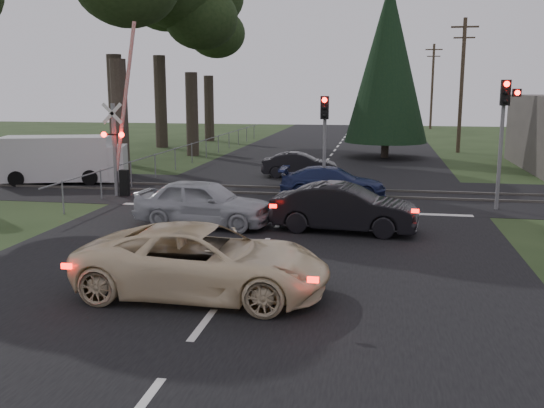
% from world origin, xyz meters
% --- Properties ---
extents(ground, '(120.00, 120.00, 0.00)m').
position_xyz_m(ground, '(0.00, 0.00, 0.00)').
color(ground, '#253618').
rests_on(ground, ground).
extents(road, '(14.00, 100.00, 0.01)m').
position_xyz_m(road, '(0.00, 10.00, 0.01)').
color(road, black).
rests_on(road, ground).
extents(rail_corridor, '(120.00, 8.00, 0.01)m').
position_xyz_m(rail_corridor, '(0.00, 12.00, 0.01)').
color(rail_corridor, black).
rests_on(rail_corridor, ground).
extents(stop_line, '(13.00, 0.35, 0.00)m').
position_xyz_m(stop_line, '(0.00, 8.20, 0.01)').
color(stop_line, silver).
rests_on(stop_line, ground).
extents(rail_near, '(120.00, 0.12, 0.10)m').
position_xyz_m(rail_near, '(0.00, 11.20, 0.05)').
color(rail_near, '#59544C').
rests_on(rail_near, ground).
extents(rail_far, '(120.00, 0.12, 0.10)m').
position_xyz_m(rail_far, '(0.00, 12.80, 0.05)').
color(rail_far, '#59544C').
rests_on(rail_far, ground).
extents(crossing_signal, '(1.62, 0.38, 6.96)m').
position_xyz_m(crossing_signal, '(-7.27, 9.79, 2.06)').
color(crossing_signal, slate).
rests_on(crossing_signal, ground).
extents(traffic_signal_right, '(0.68, 0.48, 4.70)m').
position_xyz_m(traffic_signal_right, '(7.55, 9.47, 3.31)').
color(traffic_signal_right, slate).
rests_on(traffic_signal_right, ground).
extents(traffic_signal_center, '(0.32, 0.48, 4.10)m').
position_xyz_m(traffic_signal_center, '(1.00, 10.68, 2.81)').
color(traffic_signal_center, slate).
rests_on(traffic_signal_center, ground).
extents(utility_pole_mid, '(1.80, 0.26, 9.00)m').
position_xyz_m(utility_pole_mid, '(8.50, 30.00, 4.73)').
color(utility_pole_mid, '#4C3D2D').
rests_on(utility_pole_mid, ground).
extents(utility_pole_far, '(1.80, 0.26, 9.00)m').
position_xyz_m(utility_pole_far, '(8.50, 55.00, 4.73)').
color(utility_pole_far, '#4C3D2D').
rests_on(utility_pole_far, ground).
extents(euc_tree_c, '(6.00, 6.00, 13.20)m').
position_xyz_m(euc_tree_c, '(-9.00, 25.00, 9.51)').
color(euc_tree_c, '#473D33').
rests_on(euc_tree_c, ground).
extents(euc_tree_e, '(6.00, 6.00, 13.20)m').
position_xyz_m(euc_tree_e, '(-11.00, 36.00, 9.51)').
color(euc_tree_e, '#473D33').
rests_on(euc_tree_e, ground).
extents(conifer_tree, '(5.20, 5.20, 11.00)m').
position_xyz_m(conifer_tree, '(3.50, 26.00, 5.99)').
color(conifer_tree, '#473D33').
rests_on(conifer_tree, ground).
extents(fence_left, '(0.10, 36.00, 1.20)m').
position_xyz_m(fence_left, '(-7.80, 22.50, 0.00)').
color(fence_left, slate).
rests_on(fence_left, ground).
extents(cream_coupe, '(5.48, 2.60, 1.51)m').
position_xyz_m(cream_coupe, '(-0.46, -1.33, 0.76)').
color(cream_coupe, beige).
rests_on(cream_coupe, ground).
extents(dark_hatchback, '(4.62, 1.99, 1.48)m').
position_xyz_m(dark_hatchback, '(2.17, 5.12, 0.74)').
color(dark_hatchback, black).
rests_on(dark_hatchback, ground).
extents(silver_car, '(4.61, 2.18, 1.52)m').
position_xyz_m(silver_car, '(-2.37, 5.11, 0.76)').
color(silver_car, '#A5A8AD').
rests_on(silver_car, ground).
extents(blue_sedan, '(4.33, 1.80, 1.25)m').
position_xyz_m(blue_sedan, '(1.34, 10.99, 0.63)').
color(blue_sedan, '#1A244F').
rests_on(blue_sedan, ground).
extents(dark_car_far, '(3.79, 1.50, 1.23)m').
position_xyz_m(dark_car_far, '(-0.74, 16.46, 0.61)').
color(dark_car_far, black).
rests_on(dark_car_far, ground).
extents(white_van, '(5.92, 3.53, 2.18)m').
position_xyz_m(white_van, '(-11.33, 12.79, 1.11)').
color(white_van, silver).
rests_on(white_van, ground).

